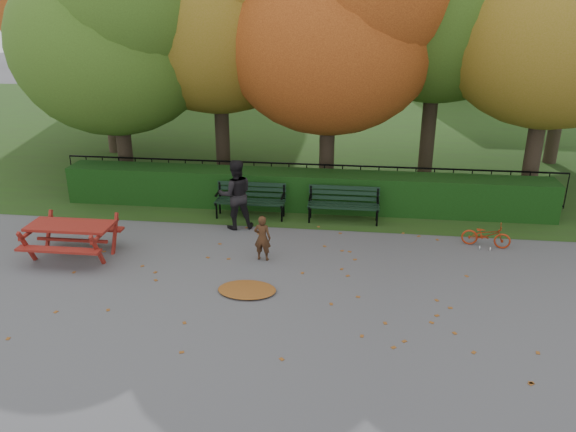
# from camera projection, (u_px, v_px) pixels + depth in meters

# --- Properties ---
(ground) EXTENTS (90.00, 90.00, 0.00)m
(ground) POSITION_uv_depth(u_px,v_px,m) (281.00, 287.00, 11.13)
(ground) COLOR slate
(ground) RESTS_ON ground
(grass_strip) EXTENTS (90.00, 90.00, 0.00)m
(grass_strip) POSITION_uv_depth(u_px,v_px,m) (326.00, 130.00, 24.05)
(grass_strip) COLOR #273C19
(grass_strip) RESTS_ON ground
(hedge) EXTENTS (13.00, 0.90, 1.00)m
(hedge) POSITION_uv_depth(u_px,v_px,m) (304.00, 190.00, 15.10)
(hedge) COLOR black
(hedge) RESTS_ON ground
(iron_fence) EXTENTS (14.00, 0.04, 1.02)m
(iron_fence) POSITION_uv_depth(u_px,v_px,m) (307.00, 180.00, 15.82)
(iron_fence) COLOR black
(iron_fence) RESTS_ON ground
(tree_a) EXTENTS (5.88, 5.60, 7.48)m
(tree_a) POSITION_uv_depth(u_px,v_px,m) (119.00, 30.00, 15.22)
(tree_a) COLOR black
(tree_a) RESTS_ON ground
(tree_c) EXTENTS (6.30, 6.00, 8.00)m
(tree_c) POSITION_uv_depth(u_px,v_px,m) (342.00, 18.00, 14.76)
(tree_c) COLOR black
(tree_c) RESTS_ON ground
(tree_e) EXTENTS (6.09, 5.80, 8.16)m
(tree_e) POSITION_uv_depth(u_px,v_px,m) (574.00, 9.00, 13.83)
(tree_e) COLOR black
(tree_e) RESTS_ON ground
(bench_left) EXTENTS (1.80, 0.57, 0.88)m
(bench_left) POSITION_uv_depth(u_px,v_px,m) (251.00, 197.00, 14.50)
(bench_left) COLOR black
(bench_left) RESTS_ON ground
(bench_right) EXTENTS (1.80, 0.57, 0.88)m
(bench_right) POSITION_uv_depth(u_px,v_px,m) (344.00, 201.00, 14.22)
(bench_right) COLOR black
(bench_right) RESTS_ON ground
(picnic_table) EXTENTS (1.82, 1.48, 0.88)m
(picnic_table) POSITION_uv_depth(u_px,v_px,m) (71.00, 232.00, 12.19)
(picnic_table) COLOR maroon
(picnic_table) RESTS_ON ground
(leaf_pile) EXTENTS (1.25, 0.95, 0.08)m
(leaf_pile) POSITION_uv_depth(u_px,v_px,m) (247.00, 290.00, 10.94)
(leaf_pile) COLOR maroon
(leaf_pile) RESTS_ON ground
(leaf_scatter) EXTENTS (9.00, 5.70, 0.01)m
(leaf_scatter) POSITION_uv_depth(u_px,v_px,m) (283.00, 280.00, 11.40)
(leaf_scatter) COLOR maroon
(leaf_scatter) RESTS_ON ground
(child) EXTENTS (0.40, 0.28, 1.03)m
(child) POSITION_uv_depth(u_px,v_px,m) (262.00, 238.00, 12.10)
(child) COLOR #412614
(child) RESTS_ON ground
(adult) EXTENTS (1.01, 0.90, 1.74)m
(adult) POSITION_uv_depth(u_px,v_px,m) (236.00, 194.00, 13.66)
(adult) COLOR black
(adult) RESTS_ON ground
(bicycle) EXTENTS (1.13, 0.58, 0.57)m
(bicycle) POSITION_uv_depth(u_px,v_px,m) (486.00, 235.00, 12.83)
(bicycle) COLOR #B02E10
(bicycle) RESTS_ON ground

